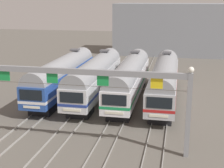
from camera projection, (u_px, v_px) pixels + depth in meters
ground_plane at (112, 99)px, 39.81m from camera, size 160.00×160.00×0.00m
track_bed at (132, 69)px, 55.91m from camera, size 13.71×70.00×0.15m
commuter_train_blue at (63, 74)px, 40.30m from camera, size 2.88×18.06×5.05m
commuter_train_silver at (95, 76)px, 39.52m from camera, size 2.88×18.06×5.05m
commuter_train_white at (129, 78)px, 38.74m from camera, size 2.88×18.06×5.05m
commuter_train_stainless at (164, 79)px, 37.95m from camera, size 2.88×18.06×5.05m
catenary_gantry at (77, 86)px, 25.72m from camera, size 17.45×0.44×6.97m
maintenance_building at (181, 29)px, 69.90m from camera, size 27.53×10.00×10.53m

